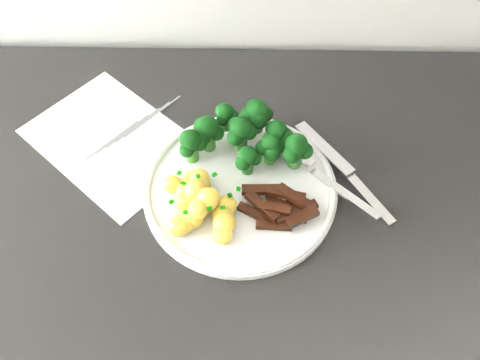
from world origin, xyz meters
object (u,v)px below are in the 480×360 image
object	(u,v)px
counter	(247,306)
recipe_paper	(112,140)
plate	(240,188)
beef_strips	(282,208)
broccoli	(248,135)
knife	(355,183)
fork	(331,182)
potatoes	(199,204)

from	to	relation	value
counter	recipe_paper	distance (m)	0.53
recipe_paper	plate	bearing A→B (deg)	-24.36
plate	beef_strips	size ratio (longest dim) A/B	2.47
counter	beef_strips	bearing A→B (deg)	-45.25
broccoli	knife	distance (m)	0.18
recipe_paper	beef_strips	size ratio (longest dim) A/B	2.75
fork	recipe_paper	bearing A→B (deg)	165.75
beef_strips	potatoes	bearing A→B (deg)	179.45
counter	plate	xyz separation A→B (m)	(-0.02, -0.00, 0.47)
knife	fork	bearing A→B (deg)	-172.35
broccoli	potatoes	size ratio (longest dim) A/B	1.64
recipe_paper	knife	xyz separation A→B (m)	(0.39, -0.08, 0.01)
counter	knife	bearing A→B (deg)	3.31
counter	broccoli	size ratio (longest dim) A/B	12.24
broccoli	fork	distance (m)	0.14
beef_strips	plate	bearing A→B (deg)	145.56
broccoli	fork	bearing A→B (deg)	-26.35
broccoli	potatoes	world-z (taller)	broccoli
plate	fork	size ratio (longest dim) A/B	1.99
plate	broccoli	world-z (taller)	broccoli
plate	potatoes	world-z (taller)	potatoes
recipe_paper	knife	bearing A→B (deg)	-12.13
knife	broccoli	bearing A→B (deg)	160.82
broccoli	knife	size ratio (longest dim) A/B	1.04
potatoes	fork	world-z (taller)	potatoes
counter	recipe_paper	world-z (taller)	recipe_paper
broccoli	recipe_paper	bearing A→B (deg)	173.40
counter	recipe_paper	size ratio (longest dim) A/B	7.60
fork	knife	xyz separation A→B (m)	(0.04, 0.01, -0.01)
recipe_paper	beef_strips	xyz separation A→B (m)	(0.27, -0.14, 0.02)
recipe_paper	potatoes	size ratio (longest dim) A/B	2.65
fork	knife	size ratio (longest dim) A/B	0.76
counter	knife	xyz separation A→B (m)	(0.16, 0.01, 0.47)
recipe_paper	plate	xyz separation A→B (m)	(0.21, -0.10, 0.01)
potatoes	fork	distance (m)	0.20
broccoli	beef_strips	distance (m)	0.13
beef_strips	fork	xyz separation A→B (m)	(0.08, 0.05, -0.00)
recipe_paper	fork	size ratio (longest dim) A/B	2.21
potatoes	plate	bearing A→B (deg)	35.21
potatoes	knife	distance (m)	0.24
counter	knife	distance (m)	0.50
counter	recipe_paper	bearing A→B (deg)	157.90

